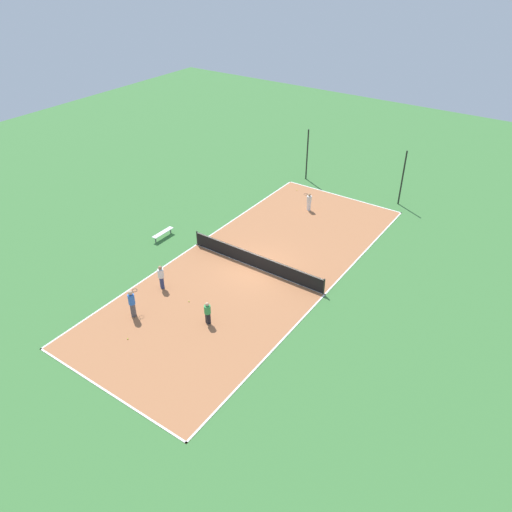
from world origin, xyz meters
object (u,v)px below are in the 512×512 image
Objects in this scene: tennis_ball_midcourt at (315,283)px; tennis_ball_left_sideline at (189,301)px; fence_post_back_right at (402,178)px; tennis_net at (256,260)px; player_far_white at (309,201)px; bench at (163,233)px; tennis_ball_near_net at (128,339)px; player_far_green at (208,312)px; fence_post_back_left at (307,155)px; tennis_ball_far_baseline at (297,190)px; player_near_blue at (132,302)px; player_near_white at (161,276)px.

tennis_ball_midcourt is 7.67m from tennis_ball_left_sideline.
tennis_net is at bearing -106.96° from fence_post_back_right.
bench is at bearing 88.97° from player_far_white.
tennis_net is 5.41× the size of bench.
tennis_ball_left_sideline is 0.02× the size of fence_post_back_right.
player_far_green is at bearing 52.10° from tennis_ball_near_net.
player_far_green is 4.38m from tennis_ball_near_net.
tennis_net is at bearing -85.31° from bench.
fence_post_back_left is at bearing -12.94° from bench.
fence_post_back_right is (5.93, 22.91, 2.13)m from tennis_ball_near_net.
tennis_ball_left_sideline is 16.41m from tennis_ball_far_baseline.
player_near_blue is at bearing 47.20° from player_far_green.
player_near_blue is at bearing -129.18° from tennis_ball_midcourt.
fence_post_back_left reaches higher than player_near_white.
player_near_blue is at bearing -86.62° from fence_post_back_left.
fence_post_back_right is at bearing -39.14° from bench.
tennis_ball_far_baseline is (-2.50, 2.47, -0.75)m from player_far_white.
player_near_blue is 25.55× the size of tennis_ball_left_sideline.
player_near_white is 1.12× the size of player_far_green.
player_far_green is at bearing -21.05° from tennis_ball_left_sideline.
player_near_blue is (-2.90, -7.74, 0.46)m from tennis_net.
tennis_ball_left_sideline is (0.56, 4.21, 0.00)m from tennis_ball_near_net.
tennis_ball_near_net is at bearing -84.87° from tennis_ball_far_baseline.
fence_post_back_left is (-5.04, 19.50, 1.38)m from player_far_green.
fence_post_back_left is (-3.05, 4.93, 1.38)m from player_far_white.
tennis_ball_near_net is (1.64, -4.34, -0.86)m from player_near_white.
player_near_blue is 2.85m from player_near_white.
tennis_ball_left_sideline is at bearing 82.37° from tennis_ball_near_net.
bench is 1.29× the size of player_far_white.
fence_post_back_left reaches higher than player_near_blue.
player_near_blue is 1.10× the size of player_near_white.
fence_post_back_left is at bearing 102.59° from tennis_ball_far_baseline.
player_far_white is (6.33, 9.30, 0.42)m from bench.
player_near_white is 16.12m from tennis_ball_far_baseline.
fence_post_back_left is (-0.55, 2.47, 2.13)m from tennis_ball_far_baseline.
fence_post_back_right reaches higher than tennis_ball_far_baseline.
tennis_net is 8.76m from player_far_white.
tennis_net reaches higher than tennis_ball_left_sideline.
tennis_ball_midcourt is 0.02× the size of fence_post_back_left.
player_near_blue reaches higher than player_far_white.
fence_post_back_right reaches higher than tennis_ball_left_sideline.
tennis_ball_midcourt is 1.00× the size of tennis_ball_far_baseline.
player_far_green reaches higher than tennis_ball_midcourt.
player_far_green reaches higher than player_far_white.
player_near_blue is 1.24× the size of player_far_white.
tennis_ball_left_sideline is (2.20, -0.13, -0.86)m from player_near_white.
tennis_ball_midcourt is (7.33, 5.57, -0.86)m from player_near_white.
tennis_net is 7.45m from bench.
tennis_net is 5.95m from player_far_green.
tennis_ball_near_net is at bearing -40.12° from player_near_white.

